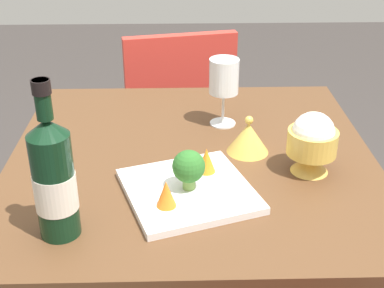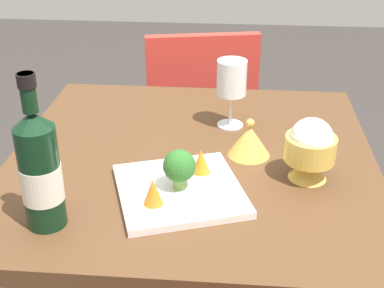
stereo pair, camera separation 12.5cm
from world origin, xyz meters
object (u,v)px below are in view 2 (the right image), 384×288
at_px(chair_near_window, 200,111).
at_px(rice_bowl, 310,148).
at_px(serving_plate, 180,190).
at_px(wine_glass, 232,80).
at_px(rice_bowl_lid, 249,140).
at_px(carrot_garnish_right, 153,192).
at_px(broccoli_floret, 179,167).
at_px(wine_bottle, 40,170).
at_px(carrot_garnish_left, 201,161).

relative_size(chair_near_window, rice_bowl, 6.00).
bearing_deg(serving_plate, rice_bowl, 107.89).
bearing_deg(wine_glass, rice_bowl_lid, 17.06).
xyz_separation_m(wine_glass, carrot_garnish_right, (0.40, -0.14, -0.09)).
distance_m(rice_bowl, broccoli_floret, 0.29).
height_order(wine_bottle, wine_glass, wine_bottle).
height_order(rice_bowl, carrot_garnish_right, rice_bowl).
bearing_deg(wine_glass, wine_bottle, -36.25).
height_order(wine_glass, carrot_garnish_right, wine_glass).
relative_size(carrot_garnish_left, carrot_garnish_right, 1.00).
relative_size(wine_bottle, wine_glass, 1.70).
bearing_deg(carrot_garnish_left, chair_near_window, -175.75).
relative_size(wine_bottle, carrot_garnish_left, 5.47).
height_order(serving_plate, carrot_garnish_right, carrot_garnish_right).
bearing_deg(carrot_garnish_right, wine_bottle, -73.12).
xyz_separation_m(rice_bowl, serving_plate, (0.09, -0.27, -0.07)).
bearing_deg(rice_bowl, wine_bottle, -67.52).
relative_size(serving_plate, carrot_garnish_right, 5.71).
relative_size(chair_near_window, wine_bottle, 2.79).
xyz_separation_m(rice_bowl_lid, broccoli_floret, (0.18, -0.14, 0.03)).
height_order(wine_glass, rice_bowl, wine_glass).
bearing_deg(chair_near_window, rice_bowl_lid, -88.51).
height_order(rice_bowl, broccoli_floret, rice_bowl).
bearing_deg(rice_bowl, chair_near_window, -160.60).
height_order(broccoli_floret, carrot_garnish_right, broccoli_floret).
height_order(carrot_garnish_left, carrot_garnish_right, same).
bearing_deg(chair_near_window, serving_plate, -99.77).
xyz_separation_m(wine_bottle, serving_plate, (-0.12, 0.24, -0.11)).
bearing_deg(rice_bowl, carrot_garnish_left, -84.37).
relative_size(wine_bottle, rice_bowl, 2.15).
relative_size(chair_near_window, broccoli_floret, 9.91).
bearing_deg(wine_glass, carrot_garnish_right, -19.50).
distance_m(wine_glass, rice_bowl, 0.31).
xyz_separation_m(chair_near_window, wine_glass, (0.59, 0.12, 0.36)).
bearing_deg(wine_glass, chair_near_window, -168.40).
relative_size(wine_glass, carrot_garnish_left, 3.22).
xyz_separation_m(broccoli_floret, carrot_garnish_right, (0.06, -0.05, -0.02)).
bearing_deg(serving_plate, chair_near_window, -178.50).
relative_size(chair_near_window, rice_bowl_lid, 8.50).
bearing_deg(carrot_garnish_left, serving_plate, -31.61).
bearing_deg(carrot_garnish_right, chair_near_window, 178.81).
distance_m(wine_bottle, wine_glass, 0.57).
height_order(wine_bottle, serving_plate, wine_bottle).
relative_size(rice_bowl, carrot_garnish_left, 2.55).
distance_m(serving_plate, carrot_garnish_left, 0.08).
height_order(rice_bowl_lid, broccoli_floret, broccoli_floret).
relative_size(wine_bottle, carrot_garnish_right, 5.48).
distance_m(chair_near_window, serving_plate, 0.96).
distance_m(rice_bowl, serving_plate, 0.29).
bearing_deg(rice_bowl, wine_glass, -144.95).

